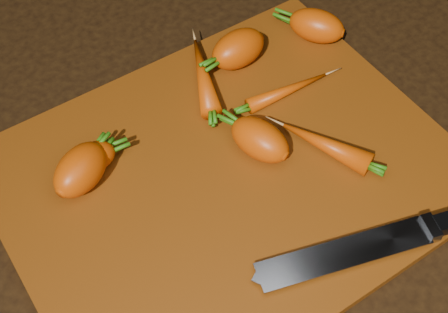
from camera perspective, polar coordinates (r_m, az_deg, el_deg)
ground at (r=0.72m, az=0.44°, el=-2.17°), size 2.00×2.00×0.01m
cutting_board at (r=0.72m, az=0.44°, el=-1.68°), size 0.50×0.40×0.01m
carrot_0 at (r=0.70m, az=-12.97°, el=-1.17°), size 0.09×0.08×0.05m
carrot_1 at (r=0.71m, az=3.30°, el=1.55°), size 0.06×0.09×0.04m
carrot_2 at (r=0.81m, az=1.30°, el=9.81°), size 0.08×0.05×0.05m
carrot_3 at (r=0.72m, az=-11.92°, el=-0.09°), size 0.06×0.04×0.03m
carrot_4 at (r=0.85m, az=8.46°, el=11.74°), size 0.08×0.09×0.04m
carrot_5 at (r=0.79m, az=-1.92°, el=7.45°), size 0.07×0.13×0.03m
carrot_6 at (r=0.78m, az=5.85°, el=6.05°), size 0.11×0.03×0.02m
carrot_7 at (r=0.73m, az=9.28°, el=1.07°), size 0.07×0.11×0.03m
knife at (r=0.67m, az=12.38°, el=-8.21°), size 0.30×0.11×0.02m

